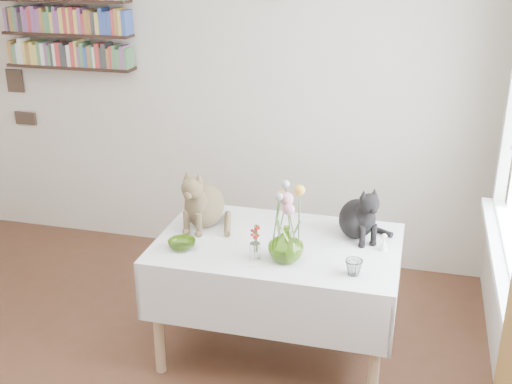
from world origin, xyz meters
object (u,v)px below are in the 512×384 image
(dining_table, at_px, (278,270))
(bookshelf_unit, at_px, (65,5))
(black_cat, at_px, (357,209))
(tabby_cat, at_px, (204,195))
(flower_vase, at_px, (286,244))

(dining_table, distance_m, bookshelf_unit, 2.55)
(bookshelf_unit, bearing_deg, black_cat, -22.90)
(tabby_cat, bearing_deg, black_cat, 13.06)
(flower_vase, distance_m, bookshelf_unit, 2.59)
(tabby_cat, bearing_deg, dining_table, -6.11)
(flower_vase, relative_size, bookshelf_unit, 0.20)
(dining_table, bearing_deg, tabby_cat, 165.48)
(tabby_cat, height_order, bookshelf_unit, bookshelf_unit)
(dining_table, distance_m, tabby_cat, 0.61)
(black_cat, xyz_separation_m, bookshelf_unit, (-2.28, 0.96, 0.96))
(dining_table, relative_size, black_cat, 4.06)
(tabby_cat, distance_m, black_cat, 0.88)
(tabby_cat, bearing_deg, bookshelf_unit, 151.91)
(flower_vase, bearing_deg, dining_table, 113.62)
(flower_vase, height_order, bookshelf_unit, bookshelf_unit)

